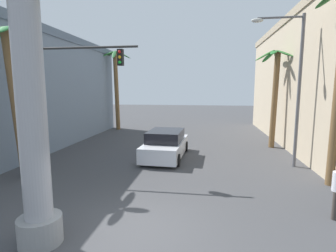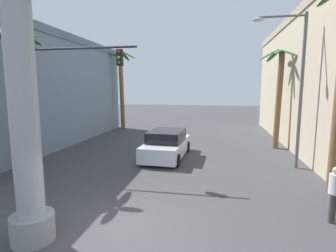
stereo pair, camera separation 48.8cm
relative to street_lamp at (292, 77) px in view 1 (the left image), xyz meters
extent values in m
plane|color=#424244|center=(-5.94, 3.03, -4.44)|extent=(92.66, 92.66, 0.00)
cube|color=slate|center=(-17.11, 1.70, -0.92)|extent=(7.55, 19.72, 7.05)
cylinder|color=#9E9EA3|center=(-8.14, -7.95, 0.54)|extent=(0.67, 0.67, 9.96)
cylinder|color=gray|center=(-8.14, -7.95, -4.09)|extent=(1.07, 1.07, 0.70)
cylinder|color=#59595E|center=(0.36, 0.00, -0.75)|extent=(0.16, 0.16, 7.37)
cylinder|color=#59595E|center=(-0.69, 0.00, 2.78)|extent=(2.10, 0.10, 0.10)
ellipsoid|color=beige|center=(-1.73, 0.00, 2.68)|extent=(0.56, 0.28, 0.20)
cylinder|color=#333333|center=(-12.25, -2.29, -1.55)|extent=(0.14, 0.14, 5.79)
cylinder|color=#333333|center=(-9.64, -2.29, 1.25)|extent=(5.22, 0.10, 0.10)
cube|color=black|center=(-7.81, -2.29, 0.80)|extent=(0.24, 0.24, 0.70)
sphere|color=red|center=(-7.81, -2.42, 1.02)|extent=(0.14, 0.14, 0.14)
sphere|color=yellow|center=(-7.81, -2.42, 0.80)|extent=(0.14, 0.14, 0.14)
sphere|color=green|center=(-7.81, -2.42, 0.58)|extent=(0.14, 0.14, 0.14)
cylinder|color=black|center=(-7.17, 2.46, -4.12)|extent=(0.25, 0.65, 0.64)
cylinder|color=black|center=(-5.30, 2.38, -4.12)|extent=(0.25, 0.65, 0.64)
cylinder|color=black|center=(-7.32, -0.77, -4.12)|extent=(0.25, 0.65, 0.64)
cylinder|color=black|center=(-5.45, -0.86, -4.12)|extent=(0.25, 0.65, 0.64)
cube|color=silver|center=(-6.31, 0.80, -3.88)|extent=(2.19, 4.71, 0.80)
cube|color=black|center=(-6.31, 0.80, -3.18)|extent=(1.93, 2.63, 0.60)
cylinder|color=brown|center=(0.36, 4.50, -1.32)|extent=(0.50, 0.52, 6.25)
ellipsoid|color=#295E2D|center=(0.96, 4.61, 1.66)|extent=(1.36, 0.44, 0.56)
ellipsoid|color=#236B2D|center=(0.54, 5.20, 1.65)|extent=(0.84, 1.37, 0.58)
ellipsoid|color=#206F2D|center=(-0.02, 5.18, 1.59)|extent=(0.87, 1.29, 0.76)
ellipsoid|color=#306F2D|center=(-0.40, 4.48, 1.58)|extent=(1.29, 0.52, 0.78)
ellipsoid|color=#226E2D|center=(0.01, 3.93, 1.69)|extent=(0.86, 1.39, 0.47)
ellipsoid|color=#2C692D|center=(0.69, 4.02, 1.63)|extent=(1.08, 1.26, 0.63)
cylinder|color=brown|center=(-12.51, 10.43, -0.83)|extent=(0.54, 0.42, 7.23)
ellipsoid|color=#2B5C2D|center=(-11.72, 10.29, 2.55)|extent=(1.46, 0.48, 0.82)
ellipsoid|color=#325C2D|center=(-12.33, 11.12, 2.55)|extent=(0.65, 1.47, 0.84)
ellipsoid|color=#32672D|center=(-13.20, 10.69, 2.65)|extent=(1.53, 0.98, 0.55)
ellipsoid|color=#27732D|center=(-13.10, 9.87, 2.58)|extent=(1.36, 1.20, 0.75)
ellipsoid|color=#25602D|center=(-12.36, 9.59, 2.52)|extent=(0.60, 1.43, 0.91)
cylinder|color=brown|center=(-12.13, -3.49, -1.30)|extent=(0.54, 0.60, 6.30)
ellipsoid|color=#2A642D|center=(-11.32, -3.70, 1.71)|extent=(1.37, 0.56, 0.54)
ellipsoid|color=#266A2D|center=(-11.76, -2.95, 1.68)|extent=(0.79, 1.34, 0.65)
ellipsoid|color=#32632D|center=(-12.26, -2.96, 1.71)|extent=(0.84, 1.37, 0.54)
ellipsoid|color=#206A2D|center=(-11.77, -4.23, 1.69)|extent=(0.77, 1.36, 0.61)
cylinder|color=#3F3833|center=(-0.22, -5.57, -4.01)|extent=(0.14, 0.14, 0.87)
camera|label=1|loc=(-4.06, -13.58, -0.56)|focal=28.00mm
camera|label=2|loc=(-3.58, -13.50, -0.56)|focal=28.00mm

